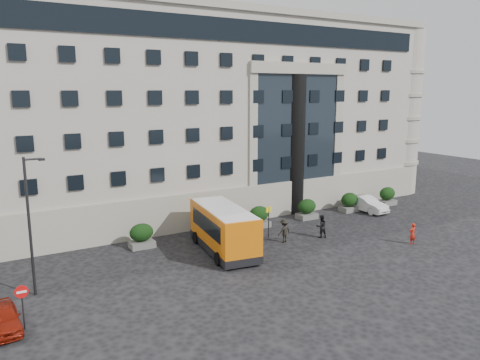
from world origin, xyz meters
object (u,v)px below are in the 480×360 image
Objects in this scene: parked_car_a at (3,318)px; hedge_c at (259,217)px; hedge_b at (204,225)px; no_entry_sign at (22,298)px; hedge_f at (387,196)px; street_lamp at (30,221)px; hedge_e at (349,202)px; pedestrian_a at (412,234)px; minibus at (223,227)px; pedestrian_c at (284,231)px; white_taxi at (366,204)px; hedge_d at (307,209)px; bus_stop_sign at (269,216)px; hedge_a at (142,236)px; pedestrian_b at (321,226)px.

hedge_c is at bearing 20.39° from parked_car_a.
hedge_b is 0.79× the size of no_entry_sign.
street_lamp is at bearing -171.95° from hedge_f.
hedge_b is 15.60m from hedge_e.
hedge_f is 1.11× the size of pedestrian_a.
no_entry_sign is 14.77m from minibus.
hedge_e is 0.99× the size of pedestrian_c.
hedge_b is at bearing 31.90° from no_entry_sign.
hedge_e is 11.79m from pedestrian_c.
no_entry_sign is 32.23m from white_taxi.
hedge_c is 19.27m from street_lamp.
hedge_b is at bearing 180.00° from hedge_d.
hedge_e reaches higher than white_taxi.
minibus reaches higher than hedge_c.
pedestrian_a is at bearing -39.22° from bus_stop_sign.
hedge_b is at bearing 180.00° from hedge_f.
hedge_d is 0.99× the size of pedestrian_c.
street_lamp is (-7.94, -4.80, 3.44)m from hedge_a.
hedge_f is at bearing 0.00° from hedge_c.
minibus is (-4.62, -0.99, 0.06)m from bus_stop_sign.
minibus is (12.82, 1.01, -2.57)m from street_lamp.
bus_stop_sign is (-16.50, -2.80, 0.80)m from hedge_f.
pedestrian_b is at bearing -30.47° from bus_stop_sign.
pedestrian_c is at bearing -34.33° from pedestrian_a.
hedge_b is 1.00× the size of pedestrian_b.
pedestrian_b is at bearing -31.90° from hedge_b.
bus_stop_sign is (17.44, 2.00, -2.64)m from street_lamp.
parked_car_a is (-15.09, -8.30, -0.30)m from hedge_b.
hedge_e is 1.00× the size of hedge_f.
pedestrian_c is (-5.73, -4.40, -0.00)m from hedge_d.
bus_stop_sign is at bearing 13.98° from parked_car_a.
hedge_b and hedge_f have the same top height.
no_entry_sign is 1.46m from parked_car_a.
parked_car_a is (-9.89, -8.30, -0.30)m from hedge_a.
no_entry_sign is at bearing -161.92° from bus_stop_sign.
street_lamp is (-33.94, -4.80, 3.44)m from hedge_f.
street_lamp is 30.62m from white_taxi.
parked_car_a is 27.92m from pedestrian_a.
hedge_c is at bearing 173.35° from white_taxi.
hedge_b is at bearing -38.34° from pedestrian_a.
hedge_a is 1.00× the size of hedge_f.
pedestrian_b is (23.00, 3.37, 0.29)m from parked_car_a.
hedge_e is at bearing 16.52° from no_entry_sign.
hedge_d is at bearing 180.00° from hedge_f.
hedge_e is 31.79m from parked_car_a.
street_lamp is 3.45× the size of no_entry_sign.
hedge_c and hedge_d have the same top height.
hedge_d is 5.20m from hedge_e.
hedge_a is at bearing -29.49° from pedestrian_a.
pedestrian_a is at bearing -10.78° from street_lamp.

